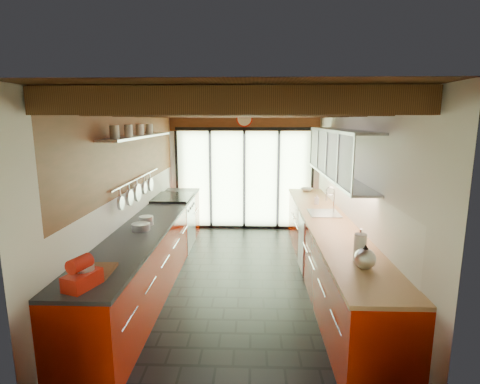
{
  "coord_description": "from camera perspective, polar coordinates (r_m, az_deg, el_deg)",
  "views": [
    {
      "loc": [
        0.18,
        -5.2,
        2.34
      ],
      "look_at": [
        -0.01,
        0.4,
        1.25
      ],
      "focal_mm": 28.0,
      "sensor_mm": 36.0,
      "label": 1
    }
  ],
  "objects": [
    {
      "name": "left_counter",
      "position": [
        5.71,
        -13.05,
        -8.48
      ],
      "size": [
        0.68,
        5.0,
        0.92
      ],
      "color": "#A31500",
      "rests_on": "ground"
    },
    {
      "name": "right_counter",
      "position": [
        5.63,
        13.21,
        -8.77
      ],
      "size": [
        0.68,
        5.0,
        0.92
      ],
      "color": "#A31500",
      "rests_on": "ground"
    },
    {
      "name": "stand_mixer",
      "position": [
        3.54,
        -22.87,
        -11.53
      ],
      "size": [
        0.27,
        0.36,
        0.29
      ],
      "color": "red",
      "rests_on": "left_counter"
    },
    {
      "name": "bowl",
      "position": [
        7.65,
        10.13,
        0.37
      ],
      "size": [
        0.31,
        0.31,
        0.06
      ],
      "primitive_type": "imported",
      "rotation": [
        0.0,
        0.0,
        -0.33
      ],
      "color": "silver",
      "rests_on": "right_counter"
    },
    {
      "name": "room_shell",
      "position": [
        5.24,
        -0.01,
        3.5
      ],
      "size": [
        5.5,
        5.5,
        5.5
      ],
      "color": "silver",
      "rests_on": "ground"
    },
    {
      "name": "kettle",
      "position": [
        3.86,
        18.51,
        -9.43
      ],
      "size": [
        0.21,
        0.26,
        0.25
      ],
      "color": "silver",
      "rests_on": "right_counter"
    },
    {
      "name": "pot_small",
      "position": [
        5.04,
        -14.88,
        -5.17
      ],
      "size": [
        0.26,
        0.26,
        0.09
      ],
      "primitive_type": "cylinder",
      "rotation": [
        0.0,
        0.0,
        -0.12
      ],
      "color": "silver",
      "rests_on": "left_counter"
    },
    {
      "name": "ground",
      "position": [
        5.7,
        -0.01,
        -13.22
      ],
      "size": [
        5.5,
        5.5,
        0.0
      ],
      "primitive_type": "plane",
      "color": "black",
      "rests_on": "ground"
    },
    {
      "name": "paper_towel",
      "position": [
        4.01,
        17.82,
        -8.1
      ],
      "size": [
        0.14,
        0.14,
        0.34
      ],
      "color": "white",
      "rests_on": "right_counter"
    },
    {
      "name": "sink_assembly",
      "position": [
        5.87,
        12.81,
        -2.86
      ],
      "size": [
        0.45,
        0.52,
        0.43
      ],
      "color": "silver",
      "rests_on": "right_counter"
    },
    {
      "name": "upper_cabinets_right",
      "position": [
        5.66,
        14.8,
        5.69
      ],
      "size": [
        0.34,
        3.0,
        3.0
      ],
      "color": "silver",
      "rests_on": "ground"
    },
    {
      "name": "glass_door",
      "position": [
        7.92,
        0.66,
        6.08
      ],
      "size": [
        2.95,
        0.1,
        2.9
      ],
      "color": "#C6EAAD",
      "rests_on": "ground"
    },
    {
      "name": "cutting_board",
      "position": [
        3.83,
        -20.83,
        -11.21
      ],
      "size": [
        0.28,
        0.38,
        0.03
      ],
      "primitive_type": "cube",
      "rotation": [
        0.0,
        0.0,
        0.04
      ],
      "color": "brown",
      "rests_on": "left_counter"
    },
    {
      "name": "range_stove",
      "position": [
        7.05,
        -10.04,
        -4.53
      ],
      "size": [
        0.66,
        0.9,
        0.97
      ],
      "color": "silver",
      "rests_on": "ground"
    },
    {
      "name": "soap_bottle",
      "position": [
        6.48,
        11.62,
        -1.11
      ],
      "size": [
        0.09,
        0.09,
        0.17
      ],
      "primitive_type": "imported",
      "rotation": [
        0.0,
        0.0,
        -0.18
      ],
      "color": "silver",
      "rests_on": "right_counter"
    },
    {
      "name": "ceiling_beams",
      "position": [
        5.58,
        0.12,
        12.27
      ],
      "size": [
        3.14,
        5.06,
        4.9
      ],
      "color": "#593316",
      "rests_on": "ground"
    },
    {
      "name": "pot_large",
      "position": [
        5.28,
        -14.09,
        -4.25
      ],
      "size": [
        0.24,
        0.24,
        0.12
      ],
      "primitive_type": "cylinder",
      "rotation": [
        0.0,
        0.0,
        0.34
      ],
      "color": "silver",
      "rests_on": "left_counter"
    },
    {
      "name": "left_wall_fixtures",
      "position": [
        5.65,
        -15.08,
        5.61
      ],
      "size": [
        0.28,
        2.6,
        0.96
      ],
      "color": "silver",
      "rests_on": "ground"
    }
  ]
}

